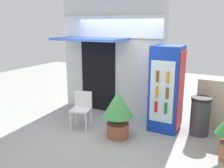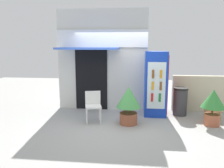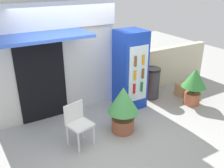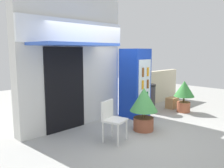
{
  "view_description": "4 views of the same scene",
  "coord_description": "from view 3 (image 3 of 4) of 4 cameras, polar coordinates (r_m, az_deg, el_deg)",
  "views": [
    {
      "loc": [
        2.68,
        -4.39,
        2.36
      ],
      "look_at": [
        0.07,
        0.57,
        1.0
      ],
      "focal_mm": 39.33,
      "sensor_mm": 36.0,
      "label": 1
    },
    {
      "loc": [
        0.69,
        -5.81,
        2.1
      ],
      "look_at": [
        0.02,
        0.37,
        1.02
      ],
      "focal_mm": 35.88,
      "sensor_mm": 36.0,
      "label": 2
    },
    {
      "loc": [
        -1.91,
        -3.72,
        3.02
      ],
      "look_at": [
        0.44,
        0.33,
        0.98
      ],
      "focal_mm": 39.19,
      "sensor_mm": 36.0,
      "label": 3
    },
    {
      "loc": [
        -3.74,
        -3.17,
        1.87
      ],
      "look_at": [
        0.03,
        0.57,
        1.1
      ],
      "focal_mm": 36.79,
      "sensor_mm": 36.0,
      "label": 4
    }
  ],
  "objects": [
    {
      "name": "ground",
      "position": [
        5.16,
        -2.43,
        -12.33
      ],
      "size": [
        16.0,
        16.0,
        0.0
      ],
      "primitive_type": "plane",
      "color": "#A3A39E"
    },
    {
      "name": "storefront_building",
      "position": [
        5.57,
        -13.92,
        8.52
      ],
      "size": [
        2.91,
        1.24,
        3.23
      ],
      "color": "silver",
      "rests_on": "ground"
    },
    {
      "name": "drink_cooler",
      "position": [
        5.96,
        4.34,
        3.32
      ],
      "size": [
        0.66,
        0.71,
        1.93
      ],
      "color": "#1438B2",
      "rests_on": "ground"
    },
    {
      "name": "plastic_chair",
      "position": [
        4.77,
        -8.04,
        -8.52
      ],
      "size": [
        0.51,
        0.5,
        0.85
      ],
      "color": "silver",
      "rests_on": "ground"
    },
    {
      "name": "potted_plant_near_shop",
      "position": [
        5.04,
        2.61,
        -5.05
      ],
      "size": [
        0.65,
        0.65,
        1.02
      ],
      "color": "#995138",
      "rests_on": "ground"
    },
    {
      "name": "potted_plant_curbside",
      "position": [
        6.48,
        18.64,
        0.36
      ],
      "size": [
        0.62,
        0.62,
        0.97
      ],
      "color": "#AD5B3D",
      "rests_on": "ground"
    },
    {
      "name": "trash_bin",
      "position": [
        6.64,
        9.25,
        0.25
      ],
      "size": [
        0.43,
        0.43,
        0.85
      ],
      "color": "#38383D",
      "rests_on": "ground"
    },
    {
      "name": "stone_boundary_wall",
      "position": [
        7.66,
        13.45,
        4.29
      ],
      "size": [
        2.58,
        0.2,
        1.15
      ],
      "primitive_type": "cube",
      "color": "beige",
      "rests_on": "ground"
    },
    {
      "name": "cardboard_box",
      "position": [
        7.06,
        16.2,
        -1.19
      ],
      "size": [
        0.38,
        0.3,
        0.35
      ],
      "primitive_type": "cube",
      "rotation": [
        0.0,
        0.0,
        0.0
      ],
      "color": "tan",
      "rests_on": "ground"
    }
  ]
}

